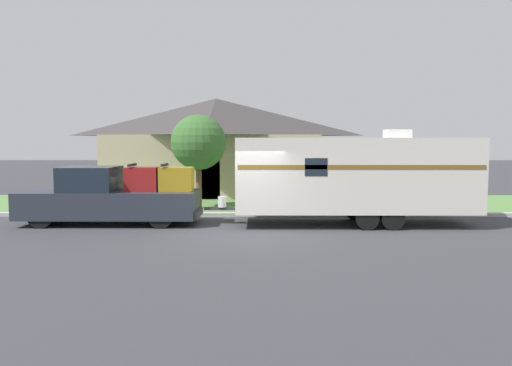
{
  "coord_description": "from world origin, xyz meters",
  "views": [
    {
      "loc": [
        0.43,
        -14.71,
        2.79
      ],
      "look_at": [
        0.33,
        2.0,
        1.4
      ],
      "focal_mm": 35.0,
      "sensor_mm": 36.0,
      "label": 1
    }
  ],
  "objects": [
    {
      "name": "lawn_strip",
      "position": [
        0.0,
        7.4,
        0.01
      ],
      "size": [
        80.0,
        7.0,
        0.03
      ],
      "color": "#568442",
      "rests_on": "ground_plane"
    },
    {
      "name": "curb_strip",
      "position": [
        0.0,
        3.75,
        0.07
      ],
      "size": [
        80.0,
        0.3,
        0.14
      ],
      "color": "#ADADA8",
      "rests_on": "ground_plane"
    },
    {
      "name": "mailbox",
      "position": [
        -3.17,
        4.88,
        1.06
      ],
      "size": [
        0.48,
        0.2,
        1.38
      ],
      "color": "brown",
      "rests_on": "ground_plane"
    },
    {
      "name": "tree_in_yard",
      "position": [
        -2.07,
        5.91,
        2.75
      ],
      "size": [
        2.28,
        2.28,
        3.9
      ],
      "color": "brown",
      "rests_on": "ground_plane"
    },
    {
      "name": "pickup_truck",
      "position": [
        -4.56,
        2.0,
        0.9
      ],
      "size": [
        6.01,
        1.93,
        2.05
      ],
      "color": "black",
      "rests_on": "ground_plane"
    },
    {
      "name": "house_across_street",
      "position": [
        -1.93,
        12.93,
        2.67
      ],
      "size": [
        11.55,
        8.47,
        5.15
      ],
      "color": "tan",
      "rests_on": "ground_plane"
    },
    {
      "name": "travel_trailer",
      "position": [
        3.63,
        2.0,
        1.69
      ],
      "size": [
        8.99,
        2.48,
        3.19
      ],
      "color": "black",
      "rests_on": "ground_plane"
    },
    {
      "name": "ground_plane",
      "position": [
        0.0,
        0.0,
        0.0
      ],
      "size": [
        120.0,
        120.0,
        0.0
      ],
      "primitive_type": "plane",
      "color": "#38383D"
    }
  ]
}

